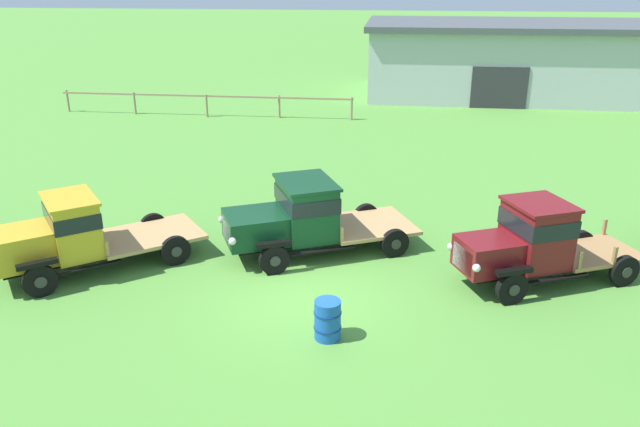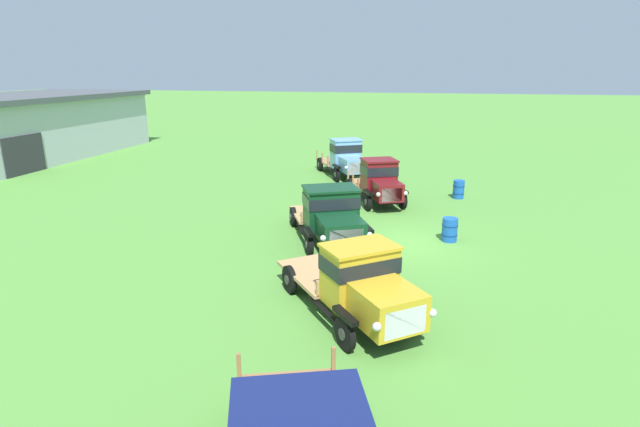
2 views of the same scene
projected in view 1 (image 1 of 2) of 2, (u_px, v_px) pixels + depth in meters
ground_plane at (306, 297)px, 15.45m from camera, size 240.00×240.00×0.00m
farm_shed at (543, 59)px, 39.54m from camera, size 22.37×9.85×4.55m
paddock_fence at (205, 100)px, 34.32m from camera, size 16.44×0.52×1.23m
vintage_truck_second_in_line at (70, 234)px, 16.34m from camera, size 5.41×4.81×2.10m
vintage_truck_midrow_center at (301, 216)px, 17.48m from camera, size 5.78×4.11×2.14m
vintage_truck_far_side at (531, 242)px, 15.76m from camera, size 5.25×3.48×2.19m
oil_drum_beside_row at (328, 320)px, 13.56m from camera, size 0.61×0.61×0.91m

